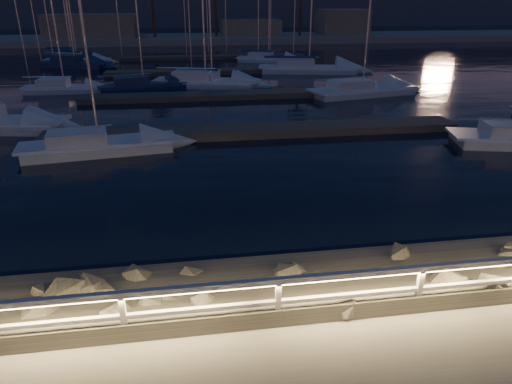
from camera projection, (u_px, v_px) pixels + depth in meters
ground at (371, 313)px, 9.56m from camera, size 400.00×400.00×0.00m
harbor_water at (229, 90)px, 38.36m from camera, size 400.00×440.00×0.60m
guard_rail at (372, 282)px, 9.25m from camera, size 44.11×0.12×1.06m
floating_docks at (227, 81)px, 39.30m from camera, size 22.00×36.00×0.40m
far_shore at (203, 36)px, 76.84m from camera, size 160.00×14.00×5.20m
distant_hills at (113, 4)px, 126.33m from camera, size 230.00×37.50×18.00m
sailboat_b at (95, 144)px, 21.36m from camera, size 7.33×3.12×12.12m
sailboat_c at (360, 90)px, 34.09m from camera, size 8.68×4.20×14.21m
sailboat_e at (63, 87)px, 35.14m from camera, size 6.30×2.18×10.63m
sailboat_f at (141, 85)px, 36.08m from camera, size 7.32×3.73×12.02m
sailboat_g at (210, 81)px, 37.93m from camera, size 8.27×5.14×13.65m
sailboat_i at (74, 63)px, 48.21m from camera, size 7.82×4.99×13.06m
sailboat_j at (203, 81)px, 37.42m from camera, size 8.75×4.54×14.37m
sailboat_k at (267, 59)px, 52.19m from camera, size 7.52×4.72×12.42m
sailboat_l at (306, 68)px, 44.77m from camera, size 10.09×4.92×16.45m
sailboat_m at (70, 56)px, 54.84m from camera, size 6.89×2.85×11.46m
sailboat_n at (75, 60)px, 50.99m from camera, size 7.25×2.91×12.02m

